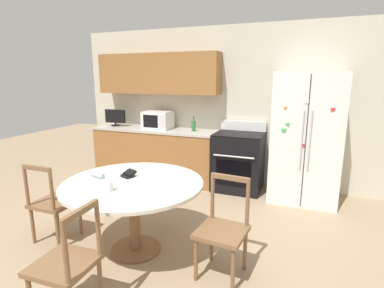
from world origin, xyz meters
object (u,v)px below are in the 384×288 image
at_px(countertop_tv, 115,117).
at_px(dining_chair_left, 53,203).
at_px(refrigerator, 306,138).
at_px(dining_chair_right, 223,230).
at_px(candle_glass, 108,187).
at_px(dining_chair_near, 67,264).
at_px(wallet, 129,174).
at_px(microwave, 158,120).
at_px(oven_range, 238,161).
at_px(counter_bottle, 194,126).

distance_m(countertop_tv, dining_chair_left, 2.51).
height_order(refrigerator, dining_chair_left, refrigerator).
bearing_deg(dining_chair_right, candle_glass, 19.17).
bearing_deg(dining_chair_near, countertop_tv, 27.24).
relative_size(candle_glass, wallet, 0.56).
height_order(dining_chair_left, dining_chair_right, same).
xyz_separation_m(dining_chair_left, candle_glass, (0.86, -0.15, 0.36)).
height_order(microwave, dining_chair_near, microwave).
relative_size(oven_range, candle_glass, 12.05).
distance_m(refrigerator, microwave, 2.45).
xyz_separation_m(oven_range, candle_glass, (-0.67, -2.43, 0.32)).
bearing_deg(refrigerator, dining_chair_right, -106.50).
xyz_separation_m(microwave, wallet, (0.74, -2.06, -0.27)).
bearing_deg(microwave, dining_chair_right, -50.82).
bearing_deg(wallet, dining_chair_near, -81.94).
relative_size(oven_range, dining_chair_left, 1.20).
height_order(countertop_tv, counter_bottle, countertop_tv).
bearing_deg(dining_chair_near, refrigerator, -29.33).
bearing_deg(oven_range, refrigerator, -3.05).
distance_m(microwave, dining_chair_left, 2.41).
bearing_deg(candle_glass, counter_bottle, 92.43).
xyz_separation_m(microwave, dining_chair_near, (0.89, -3.13, -0.62)).
height_order(dining_chair_right, candle_glass, dining_chair_right).
xyz_separation_m(countertop_tv, wallet, (1.60, -2.03, -0.28)).
xyz_separation_m(dining_chair_left, dining_chair_near, (0.96, -0.80, 0.00)).
distance_m(oven_range, microwave, 1.57).
bearing_deg(countertop_tv, counter_bottle, 0.23).
relative_size(oven_range, counter_bottle, 4.37).
xyz_separation_m(refrigerator, dining_chair_right, (-0.63, -2.12, -0.49)).
distance_m(oven_range, counter_bottle, 0.94).
bearing_deg(dining_chair_near, wallet, 5.86).
bearing_deg(microwave, dining_chair_near, -74.20).
bearing_deg(wallet, candle_glass, -83.26).
bearing_deg(refrigerator, dining_chair_left, -138.46).
height_order(refrigerator, countertop_tv, refrigerator).
distance_m(dining_chair_left, dining_chair_near, 1.25).
distance_m(countertop_tv, counter_bottle, 1.55).
height_order(oven_range, microwave, microwave).
bearing_deg(countertop_tv, candle_glass, -56.03).
bearing_deg(dining_chair_left, oven_range, 55.28).
bearing_deg(dining_chair_right, dining_chair_near, 49.84).
relative_size(countertop_tv, candle_glass, 4.57).
relative_size(refrigerator, countertop_tv, 4.54).
bearing_deg(dining_chair_near, microwave, 13.61).
relative_size(countertop_tv, dining_chair_right, 0.45).
relative_size(refrigerator, wallet, 11.56).
bearing_deg(counter_bottle, dining_chair_left, -108.15).
height_order(refrigerator, microwave, refrigerator).
bearing_deg(microwave, refrigerator, -2.35).
distance_m(counter_bottle, dining_chair_right, 2.54).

